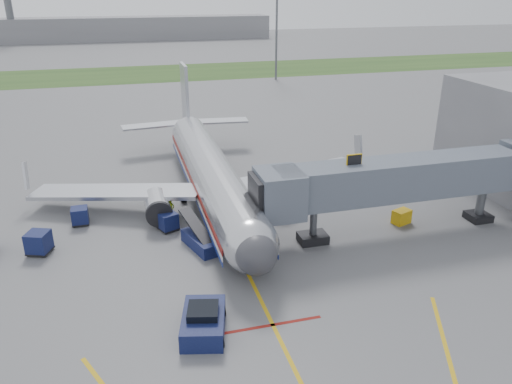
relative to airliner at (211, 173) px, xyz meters
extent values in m
plane|color=#565659|center=(0.00, -15.25, -2.65)|extent=(400.00, 400.00, 0.00)
cube|color=#2D4C1E|center=(0.00, 74.75, -2.64)|extent=(300.00, 25.00, 0.01)
cube|color=gold|center=(0.00, -17.25, -2.64)|extent=(0.25, 50.00, 0.01)
cube|color=maroon|center=(0.00, -19.25, -2.64)|extent=(6.00, 0.25, 0.01)
cylinder|color=silver|center=(0.00, -0.25, 0.05)|extent=(3.80, 28.00, 3.80)
sphere|color=silver|center=(0.00, -14.25, 0.05)|extent=(3.80, 3.80, 3.80)
sphere|color=#38383D|center=(0.00, -15.55, 0.05)|extent=(2.74, 2.74, 2.74)
cube|color=black|center=(0.00, -14.65, 0.60)|extent=(2.20, 1.20, 0.55)
cone|color=silver|center=(0.00, 16.25, 0.05)|extent=(3.80, 5.00, 3.80)
cube|color=#B7BAC1|center=(0.00, 15.75, 4.05)|extent=(0.35, 4.20, 7.00)
cube|color=#B7BAC1|center=(-8.50, -0.25, -0.85)|extent=(15.10, 8.59, 1.13)
cube|color=#B7BAC1|center=(8.50, -0.25, -0.85)|extent=(15.10, 8.59, 1.13)
cylinder|color=silver|center=(-5.20, -3.25, -1.30)|extent=(2.10, 3.60, 2.10)
cylinder|color=silver|center=(5.20, -3.25, -1.30)|extent=(2.10, 3.60, 2.10)
cube|color=maroon|center=(1.92, -0.25, -0.30)|extent=(0.05, 28.00, 0.45)
cube|color=navy|center=(1.92, -0.25, -1.20)|extent=(0.05, 28.00, 0.35)
cylinder|color=black|center=(0.00, -13.25, -2.35)|extent=(0.28, 0.70, 0.70)
cylinder|color=black|center=(-2.60, 0.25, -2.20)|extent=(0.50, 1.00, 1.00)
cylinder|color=black|center=(2.60, 0.25, -2.20)|extent=(0.50, 1.00, 1.00)
cube|color=slate|center=(13.00, -10.25, 1.95)|extent=(20.00, 3.00, 3.00)
cube|color=slate|center=(3.20, -10.25, 1.75)|extent=(3.20, 3.60, 3.40)
cube|color=black|center=(2.00, -10.25, 1.75)|extent=(1.60, 3.00, 2.80)
cube|color=#D19D0C|center=(9.00, -10.25, 3.75)|extent=(1.20, 0.15, 1.00)
cylinder|color=#595B60|center=(6.00, -10.25, -1.10)|extent=(0.56, 0.56, 3.10)
cube|color=black|center=(6.00, -10.25, -2.30)|extent=(2.20, 1.60, 0.70)
cylinder|color=#595B60|center=(21.00, -10.25, -1.10)|extent=(0.70, 0.70, 3.10)
cube|color=black|center=(21.00, -10.25, -2.35)|extent=(1.80, 1.80, 0.60)
cylinder|color=#595B60|center=(25.00, 59.75, 7.35)|extent=(0.44, 0.44, 20.00)
cube|color=slate|center=(-10.00, 154.75, 1.35)|extent=(120.00, 14.00, 8.00)
cylinder|color=#595B60|center=(-40.00, 149.75, 11.35)|extent=(2.40, 2.40, 28.00)
cube|color=#0E143D|center=(-4.00, -18.75, -2.05)|extent=(3.24, 4.34, 1.19)
cube|color=black|center=(-4.00, -18.75, -1.29)|extent=(2.09, 2.09, 0.54)
cylinder|color=black|center=(-5.28, -19.88, -2.21)|extent=(0.44, 0.90, 0.86)
cylinder|color=black|center=(-3.39, -20.34, -2.21)|extent=(0.44, 0.90, 0.86)
cylinder|color=black|center=(-4.61, -17.15, -2.21)|extent=(0.44, 0.90, 0.86)
cylinder|color=black|center=(-2.72, -17.62, -2.21)|extent=(0.44, 0.90, 0.86)
cube|color=#0E143D|center=(-4.59, -5.23, -1.82)|extent=(1.77, 1.77, 1.35)
cube|color=black|center=(-4.59, -5.23, -2.49)|extent=(1.83, 1.83, 0.10)
cylinder|color=black|center=(-4.86, -5.92, -2.52)|extent=(0.27, 0.30, 0.24)
cylinder|color=black|center=(-3.90, -5.50, -2.52)|extent=(0.27, 0.30, 0.24)
cylinder|color=black|center=(-5.27, -4.96, -2.52)|extent=(0.27, 0.30, 0.24)
cylinder|color=black|center=(-4.31, -4.55, -2.52)|extent=(0.27, 0.30, 0.24)
cube|color=#0E143D|center=(-14.20, -6.50, -1.71)|extent=(1.97, 1.97, 1.52)
cube|color=black|center=(-14.20, -6.50, -2.47)|extent=(2.03, 2.03, 0.12)
cylinder|color=black|center=(-14.96, -6.84, -2.51)|extent=(0.30, 0.33, 0.27)
cylinder|color=black|center=(-13.86, -7.26, -2.51)|extent=(0.30, 0.33, 0.27)
cylinder|color=black|center=(-14.54, -5.74, -2.51)|extent=(0.30, 0.33, 0.27)
cylinder|color=black|center=(-13.44, -6.16, -2.51)|extent=(0.30, 0.33, 0.27)
cube|color=#0E143D|center=(-11.51, -2.20, -1.84)|extent=(1.34, 1.34, 1.32)
cube|color=black|center=(-11.51, -2.20, -2.49)|extent=(1.39, 1.39, 0.10)
cylinder|color=black|center=(-12.01, -2.73, -2.53)|extent=(0.19, 0.24, 0.24)
cylinder|color=black|center=(-10.99, -2.71, -2.53)|extent=(0.19, 0.24, 0.24)
cylinder|color=black|center=(-12.03, -1.70, -2.53)|extent=(0.19, 0.24, 0.24)
cylinder|color=black|center=(-11.01, -1.68, -2.53)|extent=(0.19, 0.24, 0.24)
cube|color=#0E143D|center=(-2.50, -8.88, -2.16)|extent=(2.66, 4.19, 0.98)
cube|color=black|center=(-2.67, -8.36, -1.12)|extent=(2.28, 4.47, 1.53)
cylinder|color=black|center=(-2.58, -10.39, -2.34)|extent=(0.42, 0.65, 0.61)
cylinder|color=black|center=(-1.55, -10.05, -2.34)|extent=(0.42, 0.65, 0.61)
cylinder|color=black|center=(-3.46, -7.70, -2.34)|extent=(0.42, 0.65, 0.61)
cylinder|color=black|center=(-2.42, -7.37, -2.34)|extent=(0.42, 0.65, 0.61)
cube|color=#D19D0C|center=(14.37, -9.08, -2.06)|extent=(1.71, 1.41, 1.18)
cylinder|color=black|center=(13.90, -9.24, -2.50)|extent=(0.28, 0.34, 0.29)
cylinder|color=black|center=(14.83, -8.92, -2.50)|extent=(0.28, 0.34, 0.29)
imported|color=#A3CD18|center=(-4.12, -3.32, -1.73)|extent=(0.80, 0.70, 1.84)
camera|label=1|loc=(-7.31, -42.16, 15.77)|focal=35.00mm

